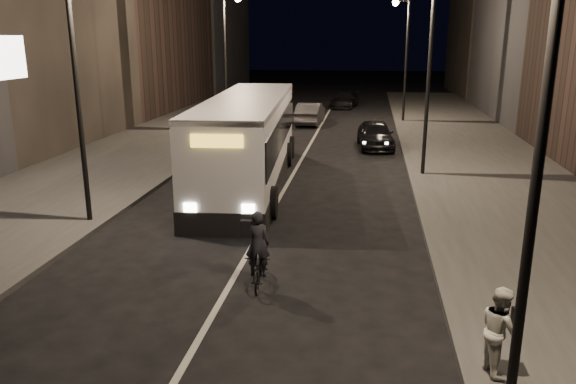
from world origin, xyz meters
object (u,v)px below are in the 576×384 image
(streetlight_right_mid, at_px, (424,49))
(car_far, at_px, (345,99))
(city_bus, at_px, (248,137))
(pedestrian_woman, at_px, (500,330))
(streetlight_left_near, at_px, (82,54))
(streetlight_left_far, at_px, (229,45))
(streetlight_right_near, at_px, (528,75))
(streetlight_right_far, at_px, (403,44))
(car_mid, at_px, (310,113))
(cyclist_on_bicycle, at_px, (259,261))
(car_near, at_px, (375,134))

(streetlight_right_mid, distance_m, car_far, 25.01)
(city_bus, distance_m, pedestrian_woman, 14.82)
(streetlight_left_near, distance_m, city_bus, 7.79)
(streetlight_left_near, xyz_separation_m, pedestrian_woman, (10.93, -6.99, -4.40))
(streetlight_left_far, distance_m, pedestrian_woman, 27.63)
(streetlight_right_near, xyz_separation_m, streetlight_right_far, (0.00, 32.00, 0.00))
(streetlight_right_far, xyz_separation_m, city_bus, (-6.93, -18.08, -3.43))
(pedestrian_woman, distance_m, car_mid, 30.04)
(streetlight_left_far, bearing_deg, cyclist_on_bicycle, -74.49)
(streetlight_right_mid, height_order, car_far, streetlight_right_mid)
(cyclist_on_bicycle, distance_m, car_near, 18.31)
(cyclist_on_bicycle, xyz_separation_m, car_mid, (-1.52, 26.16, 0.10))
(streetlight_right_mid, bearing_deg, streetlight_left_near, -143.12)
(streetlight_right_mid, bearing_deg, pedestrian_woman, -88.98)
(streetlight_right_far, bearing_deg, streetlight_right_near, -90.00)
(streetlight_right_far, distance_m, streetlight_left_far, 12.24)
(cyclist_on_bicycle, bearing_deg, streetlight_left_near, 142.22)
(streetlight_left_far, bearing_deg, streetlight_right_mid, -43.16)
(streetlight_left_far, xyz_separation_m, car_near, (8.93, -3.72, -4.62))
(streetlight_right_near, distance_m, streetlight_right_far, 32.00)
(streetlight_right_mid, height_order, car_near, streetlight_right_mid)
(cyclist_on_bicycle, bearing_deg, city_bus, 97.77)
(streetlight_right_near, xyz_separation_m, streetlight_left_far, (-10.66, 26.00, 0.00))
(streetlight_right_near, relative_size, streetlight_right_far, 1.00)
(streetlight_right_far, height_order, car_far, streetlight_right_far)
(streetlight_left_near, xyz_separation_m, city_bus, (3.73, 5.92, -3.43))
(streetlight_left_near, distance_m, car_far, 33.17)
(car_near, bearing_deg, streetlight_left_far, 151.46)
(streetlight_left_far, bearing_deg, car_near, -22.61)
(streetlight_right_near, xyz_separation_m, streetlight_left_near, (-10.66, 8.00, 0.00))
(streetlight_right_near, bearing_deg, car_near, 94.45)
(car_near, relative_size, car_mid, 0.97)
(streetlight_right_far, relative_size, streetlight_left_near, 1.00)
(streetlight_right_far, height_order, city_bus, streetlight_right_far)
(city_bus, distance_m, car_mid, 16.50)
(streetlight_right_near, xyz_separation_m, car_mid, (-6.13, 30.36, -4.62))
(car_near, height_order, car_far, car_near)
(streetlight_left_far, relative_size, car_near, 1.86)
(cyclist_on_bicycle, xyz_separation_m, car_far, (0.41, 36.00, 0.03))
(city_bus, xyz_separation_m, car_near, (5.20, 8.36, -1.19))
(streetlight_right_mid, relative_size, car_near, 1.86)
(city_bus, relative_size, cyclist_on_bicycle, 6.84)
(streetlight_left_near, bearing_deg, pedestrian_woman, -32.61)
(city_bus, xyz_separation_m, car_far, (2.72, 26.28, -1.25))
(streetlight_right_mid, height_order, city_bus, streetlight_right_mid)
(streetlight_right_mid, relative_size, pedestrian_woman, 5.09)
(streetlight_right_far, xyz_separation_m, car_near, (-1.73, -9.72, -4.62))
(streetlight_right_mid, distance_m, car_near, 7.98)
(cyclist_on_bicycle, relative_size, car_mid, 0.43)
(streetlight_right_mid, height_order, streetlight_left_near, same)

